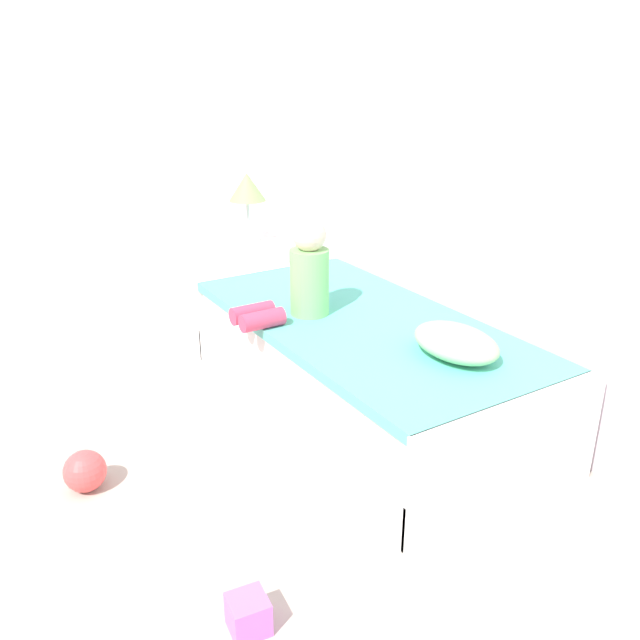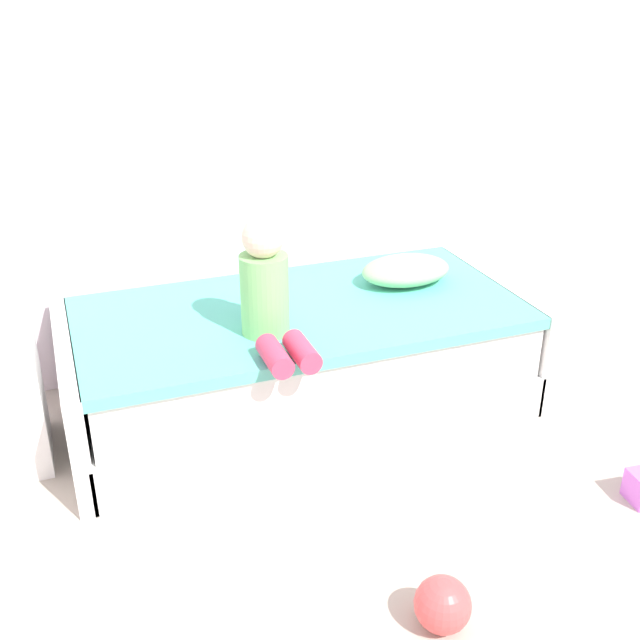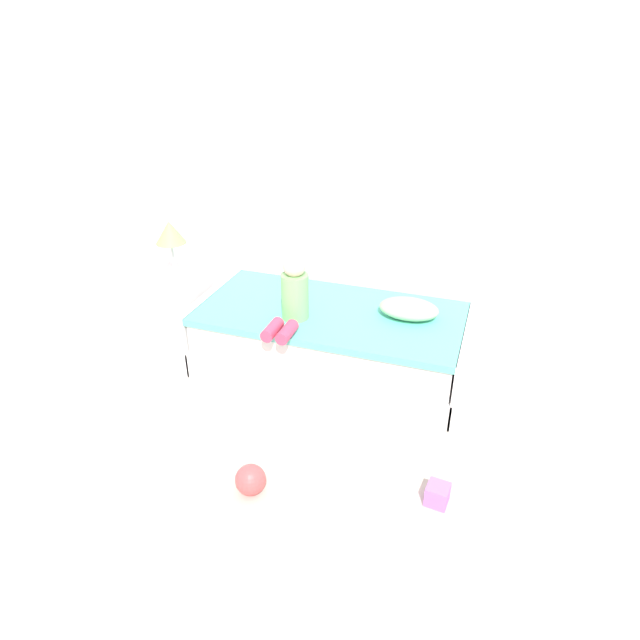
{
  "view_description": "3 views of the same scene",
  "coord_description": "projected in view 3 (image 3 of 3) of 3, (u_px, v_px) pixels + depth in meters",
  "views": [
    {
      "loc": [
        2.08,
        0.22,
        1.71
      ],
      "look_at": [
        -0.4,
        1.75,
        0.55
      ],
      "focal_mm": 36.47,
      "sensor_mm": 36.0,
      "label": 1
    },
    {
      "loc": [
        -1.39,
        -0.89,
        1.89
      ],
      "look_at": [
        -0.4,
        1.75,
        0.55
      ],
      "focal_mm": 41.98,
      "sensor_mm": 36.0,
      "label": 2
    },
    {
      "loc": [
        0.71,
        -1.49,
        2.41
      ],
      "look_at": [
        -0.4,
        1.75,
        0.55
      ],
      "focal_mm": 30.71,
      "sensor_mm": 36.0,
      "label": 3
    }
  ],
  "objects": [
    {
      "name": "wall_rear",
      "position": [
        408.0,
        170.0,
        4.06
      ],
      "size": [
        7.2,
        0.1,
        2.9
      ],
      "primitive_type": "cube",
      "color": "white",
      "rests_on": "ground"
    },
    {
      "name": "pillow",
      "position": [
        409.0,
        309.0,
        4.02
      ],
      "size": [
        0.44,
        0.3,
        0.13
      ],
      "primitive_type": "ellipsoid",
      "color": "#99CC8C",
      "rests_on": "bed"
    },
    {
      "name": "child_figure",
      "position": [
        292.0,
        295.0,
        3.9
      ],
      "size": [
        0.2,
        0.51,
        0.5
      ],
      "color": "#7FC672",
      "rests_on": "bed"
    },
    {
      "name": "table_lamp",
      "position": [
        170.0,
        235.0,
        4.33
      ],
      "size": [
        0.24,
        0.24,
        0.45
      ],
      "color": "silver",
      "rests_on": "nightstand"
    },
    {
      "name": "bed",
      "position": [
        330.0,
        340.0,
        4.25
      ],
      "size": [
        2.11,
        1.0,
        0.5
      ],
      "color": "white",
      "rests_on": "ground"
    },
    {
      "name": "toy_ball",
      "position": [
        251.0,
        480.0,
        3.16
      ],
      "size": [
        0.18,
        0.18,
        0.18
      ],
      "primitive_type": "sphere",
      "color": "#E54C4C",
      "rests_on": "ground"
    },
    {
      "name": "nightstand",
      "position": [
        180.0,
        306.0,
        4.63
      ],
      "size": [
        0.44,
        0.44,
        0.6
      ],
      "primitive_type": "cube",
      "color": "white",
      "rests_on": "ground"
    },
    {
      "name": "ground_plane",
      "position": [
        280.0,
        601.0,
        2.59
      ],
      "size": [
        9.2,
        9.2,
        0.0
      ],
      "primitive_type": "plane",
      "color": "#B2A899"
    },
    {
      "name": "toy_block",
      "position": [
        437.0,
        494.0,
        3.1
      ],
      "size": [
        0.14,
        0.14,
        0.12
      ],
      "primitive_type": "cube",
      "rotation": [
        0.0,
        0.0,
        1.46
      ],
      "color": "#CC66D8",
      "rests_on": "ground"
    }
  ]
}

